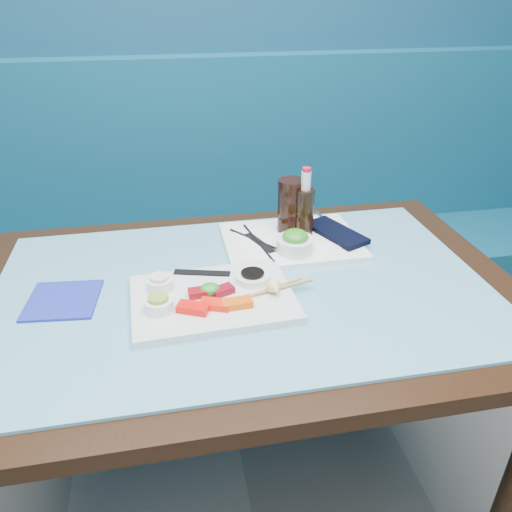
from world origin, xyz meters
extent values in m
cube|color=navy|center=(0.00, 2.22, 0.23)|extent=(3.00, 0.55, 0.45)
cube|color=navy|center=(0.00, 2.44, 0.70)|extent=(3.00, 0.12, 0.95)
cube|color=black|center=(0.00, 1.45, 0.73)|extent=(1.40, 0.90, 0.04)
cylinder|color=black|center=(-0.62, 1.82, 0.35)|extent=(0.06, 0.06, 0.71)
cylinder|color=black|center=(0.62, 1.82, 0.35)|extent=(0.06, 0.06, 0.71)
cube|color=#5DA2BB|center=(0.00, 1.45, 0.75)|extent=(1.22, 0.76, 0.01)
cube|color=silver|center=(-0.08, 1.39, 0.77)|extent=(0.39, 0.29, 0.02)
cube|color=#FC0F0A|center=(-0.13, 1.34, 0.79)|extent=(0.08, 0.06, 0.02)
cube|color=#FF200A|center=(-0.08, 1.34, 0.79)|extent=(0.08, 0.05, 0.02)
cube|color=#F45609|center=(-0.03, 1.34, 0.79)|extent=(0.07, 0.04, 0.02)
cube|color=maroon|center=(-0.11, 1.40, 0.79)|extent=(0.05, 0.04, 0.02)
cube|color=maroon|center=(-0.06, 1.40, 0.79)|extent=(0.06, 0.05, 0.02)
ellipsoid|color=#289121|center=(-0.09, 1.40, 0.79)|extent=(0.05, 0.04, 0.03)
cylinder|color=white|center=(-0.21, 1.36, 0.79)|extent=(0.07, 0.07, 0.03)
cylinder|color=#81AF38|center=(-0.21, 1.36, 0.81)|extent=(0.05, 0.05, 0.01)
cylinder|color=white|center=(-0.20, 1.45, 0.79)|extent=(0.07, 0.07, 0.03)
cylinder|color=#F7DDCB|center=(-0.20, 1.45, 0.81)|extent=(0.05, 0.05, 0.01)
cylinder|color=white|center=(0.02, 1.44, 0.79)|extent=(0.11, 0.11, 0.02)
cylinder|color=black|center=(0.02, 1.44, 0.80)|extent=(0.06, 0.06, 0.01)
cone|color=#FFDB78|center=(0.06, 1.36, 0.80)|extent=(0.04, 0.04, 0.04)
cube|color=black|center=(-0.10, 1.50, 0.78)|extent=(0.14, 0.06, 0.00)
cylinder|color=tan|center=(0.03, 1.38, 0.78)|extent=(0.23, 0.10, 0.01)
cylinder|color=#A37F4C|center=(0.04, 1.38, 0.78)|extent=(0.26, 0.07, 0.01)
cube|color=white|center=(0.18, 1.65, 0.77)|extent=(0.39, 0.29, 0.01)
cube|color=white|center=(0.18, 1.65, 0.77)|extent=(0.35, 0.29, 0.00)
cylinder|color=white|center=(0.17, 1.57, 0.79)|extent=(0.12, 0.12, 0.04)
ellipsoid|color=#30871F|center=(0.17, 1.57, 0.82)|extent=(0.09, 0.09, 0.04)
cylinder|color=black|center=(0.19, 1.70, 0.85)|extent=(0.09, 0.09, 0.16)
cube|color=black|center=(0.31, 1.65, 0.78)|extent=(0.16, 0.22, 0.02)
cylinder|color=silver|center=(0.30, 1.75, 0.78)|extent=(0.02, 0.10, 0.01)
cylinder|color=black|center=(0.08, 1.64, 0.78)|extent=(0.05, 0.24, 0.01)
cylinder|color=black|center=(0.08, 1.64, 0.78)|extent=(0.15, 0.20, 0.01)
cube|color=black|center=(0.08, 1.64, 0.77)|extent=(0.07, 0.14, 0.00)
cylinder|color=black|center=(0.22, 1.67, 0.84)|extent=(0.06, 0.06, 0.15)
cylinder|color=silver|center=(0.22, 1.67, 0.94)|extent=(0.04, 0.04, 0.05)
cylinder|color=red|center=(0.22, 1.67, 0.97)|extent=(0.03, 0.03, 0.01)
cube|color=#1C289D|center=(-0.43, 1.46, 0.76)|extent=(0.18, 0.18, 0.01)
camera|label=1|loc=(-0.17, 0.41, 1.43)|focal=35.00mm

